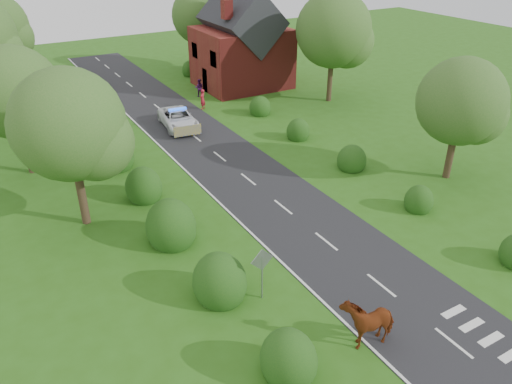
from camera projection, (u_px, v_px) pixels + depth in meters
ground at (381, 286)px, 22.17m from camera, size 120.00×120.00×0.00m
road at (226, 162)px, 33.54m from camera, size 6.00×70.00×0.02m
road_markings at (219, 179)px, 31.25m from camera, size 4.96×70.00×0.01m
hedgerow_left at (149, 197)px, 27.79m from camera, size 2.75×50.41×3.00m
hedgerow_right at (340, 154)px, 33.33m from camera, size 2.10×45.78×2.10m
tree_left_a at (75, 129)px, 24.29m from camera, size 5.74×5.60×8.38m
tree_left_b at (20, 96)px, 29.83m from camera, size 5.74×5.60×8.07m
tree_right_a at (465, 105)px, 29.33m from camera, size 5.33×5.20×7.56m
tree_right_b at (337, 33)px, 42.23m from camera, size 6.56×6.40×9.40m
tree_right_c at (204, 18)px, 52.43m from camera, size 6.15×6.00×8.58m
road_sign at (262, 266)px, 20.68m from camera, size 1.06×0.08×2.53m
house at (242, 47)px, 47.32m from camera, size 8.00×7.40×9.17m
cow at (368, 322)px, 18.99m from camera, size 2.46×1.48×1.66m
police_van at (178, 119)px, 38.87m from camera, size 2.92×5.34×1.55m
pedestrian_red at (202, 99)px, 42.64m from camera, size 0.75×0.71×1.73m
pedestrian_purple at (199, 88)px, 45.75m from camera, size 0.99×0.92×1.62m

